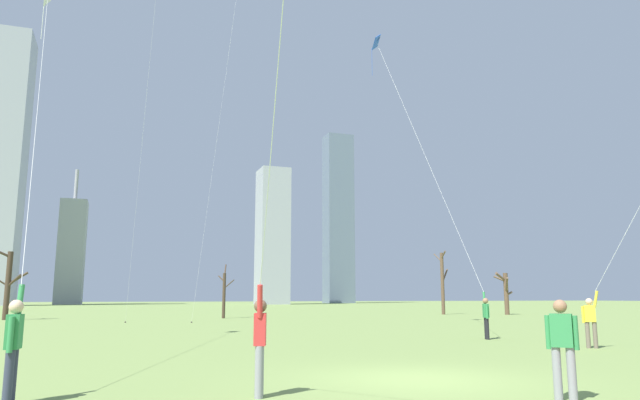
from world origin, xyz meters
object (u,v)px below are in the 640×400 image
Objects in this scene: distant_kite_drifting_right_orange at (154,11)px; bare_tree_rightmost at (505,290)px; kite_flyer_far_back_pink at (270,211)px; bystander_watching_nearby at (562,344)px; kite_flyer_foreground_left_white at (23,245)px; bare_tree_leftmost at (224,292)px; kite_flyer_midfield_left_blue at (456,240)px; bare_tree_center at (8,282)px; bare_tree_left_of_center at (443,281)px.

bare_tree_rightmost is (33.67, 9.52, -17.93)m from distant_kite_drifting_right_orange.
kite_flyer_far_back_pink is 7.99× the size of bystander_watching_nearby.
bare_tree_leftmost is at bearing 73.74° from kite_flyer_foreground_left_white.
bare_tree_leftmost is (-5.90, 24.19, -2.07)m from kite_flyer_midfield_left_blue.
kite_flyer_foreground_left_white is 8.43× the size of bystander_watching_nearby.
kite_flyer_midfield_left_blue is 18.56m from kite_flyer_foreground_left_white.
bystander_watching_nearby is 0.30× the size of bare_tree_center.
bare_tree_left_of_center is (27.85, 41.08, 0.26)m from kite_flyer_far_back_pink.
bare_tree_center reaches higher than bare_tree_rightmost.
kite_flyer_midfield_left_blue is at bearing -76.30° from bare_tree_leftmost.
bare_tree_center reaches higher than bystander_watching_nearby.
bare_tree_left_of_center reaches higher than bare_tree_center.
bare_tree_left_of_center is 5.91m from bare_tree_rightmost.
kite_flyer_midfield_left_blue reaches higher than bare_tree_left_of_center.
distant_kite_drifting_right_orange is at bearing 100.84° from bystander_watching_nearby.
bare_tree_left_of_center is (22.89, 41.15, 2.23)m from bystander_watching_nearby.
bystander_watching_nearby is at bearing -126.13° from bare_tree_rightmost.
bare_tree_left_of_center is at bearing 55.87° from kite_flyer_far_back_pink.
distant_kite_drifting_right_orange is 5.98× the size of bare_tree_rightmost.
kite_flyer_foreground_left_white is 3.36× the size of bare_tree_rightmost.
distant_kite_drifting_right_orange is 4.02× the size of bare_tree_left_of_center.
bare_tree_rightmost is at bearing 42.87° from kite_flyer_foreground_left_white.
bare_tree_leftmost is at bearing 103.70° from kite_flyer_midfield_left_blue.
bare_tree_left_of_center is 1.40× the size of bare_tree_leftmost.
bare_tree_center is at bearing 129.55° from kite_flyer_midfield_left_blue.
distant_kite_drifting_right_orange is at bearing 82.75° from kite_flyer_foreground_left_white.
kite_flyer_far_back_pink is 38.65m from bare_tree_leftmost.
bare_tree_leftmost is 15.77m from bare_tree_center.
bare_tree_rightmost is at bearing -2.12° from bare_tree_center.
kite_flyer_far_back_pink is 49.63m from bare_tree_left_of_center.
distant_kite_drifting_right_orange is (-12.64, 14.97, 16.08)m from kite_flyer_midfield_left_blue.
bare_tree_left_of_center is at bearing 153.27° from bare_tree_rightmost.
kite_flyer_far_back_pink reaches higher than bystander_watching_nearby.
bare_tree_rightmost is (36.80, 34.16, -0.36)m from kite_flyer_foreground_left_white.
kite_flyer_midfield_left_blue is at bearing -120.23° from bare_tree_left_of_center.
kite_flyer_foreground_left_white is 36.21m from bare_tree_center.
kite_flyer_midfield_left_blue is 31.41m from bare_tree_left_of_center.
bare_tree_left_of_center is at bearing 49.36° from kite_flyer_foreground_left_white.
kite_flyer_foreground_left_white reaches higher than bare_tree_leftmost.
distant_kite_drifting_right_orange reaches higher than bare_tree_left_of_center.
distant_kite_drifting_right_orange reaches higher than kite_flyer_far_back_pink.
bare_tree_center is at bearing 103.34° from kite_flyer_far_back_pink.
bystander_watching_nearby is at bearing -70.18° from bare_tree_center.
bystander_watching_nearby is 47.71m from bare_tree_rightmost.
distant_kite_drifting_right_orange is 5.64× the size of bare_tree_leftmost.
kite_flyer_midfield_left_blue is 4.34× the size of bare_tree_rightmost.
bare_tree_rightmost is at bearing 15.79° from distant_kite_drifting_right_orange.
kite_flyer_far_back_pink is 0.53× the size of distant_kite_drifting_right_orange.
bare_tree_center is 42.60m from bare_tree_rightmost.
kite_flyer_far_back_pink is 5.33m from bystander_watching_nearby.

